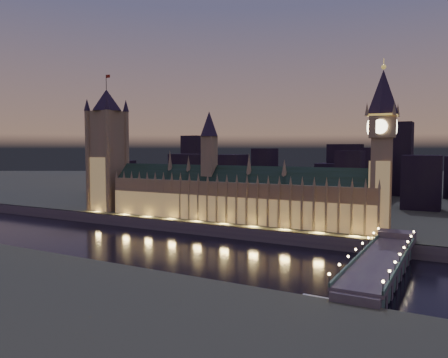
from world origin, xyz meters
The scene contains 9 objects.
ground_plane centered at (0.00, 0.00, 0.00)m, with size 2000.00×2000.00×0.00m, color black.
north_bank centered at (0.00, 520.00, 4.00)m, with size 2000.00×960.00×8.00m, color #40463C.
embankment_wall centered at (0.00, 41.00, 4.00)m, with size 2000.00×2.50×8.00m, color #564352.
palace_of_westminster centered at (7.98, 61.74, 26.37)m, with size 202.00×23.28×78.00m.
victoria_tower centered at (-110.00, 61.92, 63.39)m, with size 31.68×31.68×112.03m.
elizabeth_tower centered at (108.00, 61.92, 65.81)m, with size 18.00×18.00×103.87m.
westminster_bridge centered at (119.91, -3.45, 5.99)m, with size 19.08×113.00×15.90m.
river_boat centered at (112.27, -58.00, 1.56)m, with size 48.02×12.30×4.50m.
city_backdrop centered at (33.75, 247.62, 31.03)m, with size 485.81×215.63×79.82m.
Camera 1 is at (151.30, -210.12, 59.17)m, focal length 35.00 mm.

